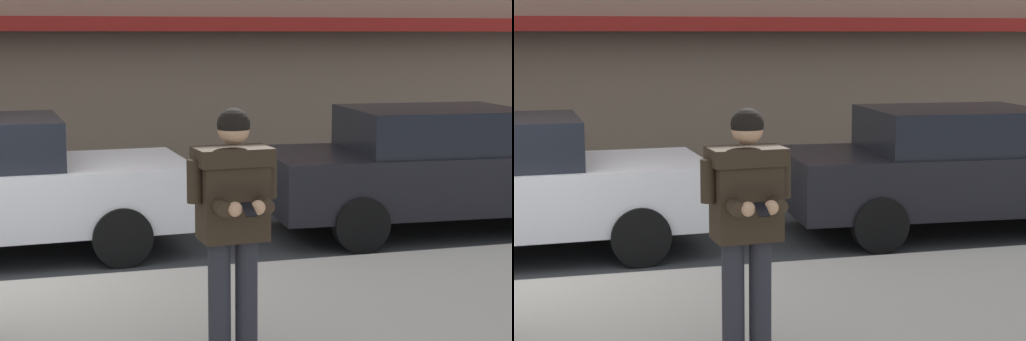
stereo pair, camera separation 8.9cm
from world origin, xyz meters
The scene contains 3 objects.
curb_paint_line centered at (1.00, 0.05, 0.00)m, with size 28.00×0.12×0.01m, color silver.
parked_sedan_far centered at (5.52, 1.20, 0.79)m, with size 4.58×2.09×1.54m.
man_texting_on_phone centered at (1.87, -2.70, 1.25)m, with size 0.65×0.60×1.81m.
Camera 2 is at (0.56, -8.36, 2.44)m, focal length 60.00 mm.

